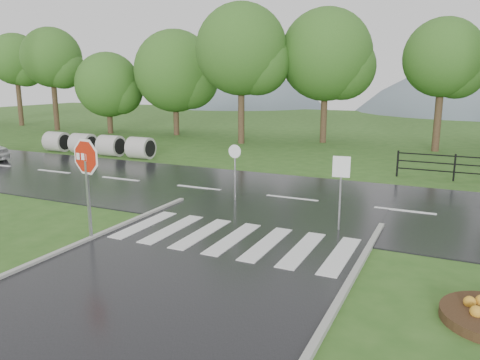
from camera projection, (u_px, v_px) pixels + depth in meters
The scene contains 9 objects.
ground at pixel (114, 324), 8.57m from camera, with size 120.00×120.00×0.00m, color #305B1E.
main_road at pixel (292, 199), 17.41m from camera, with size 90.00×8.00×0.04m, color black.
crosswalk at pixel (233, 238), 12.98m from camera, with size 6.50×2.80×0.02m.
hills at pixel (436, 219), 67.90m from camera, with size 102.00×48.00×48.00m.
treeline at pixel (380, 150), 29.37m from camera, with size 83.20×5.20×10.00m.
culvert_pipes at pixel (97, 145), 27.44m from camera, with size 7.60×1.20×1.20m.
stop_sign at pixel (86, 167), 12.58m from camera, with size 1.33×0.23×3.02m.
reg_sign_small at pixel (341, 179), 13.40m from camera, with size 0.50×0.09×2.25m.
reg_sign_round at pixel (235, 165), 16.83m from camera, with size 0.49×0.06×2.10m.
Camera 1 is at (5.42, -6.08, 4.41)m, focal length 35.00 mm.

